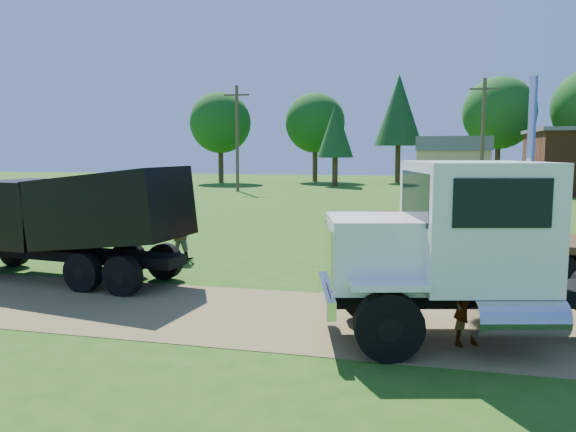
% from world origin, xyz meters
% --- Properties ---
extents(ground, '(140.00, 140.00, 0.00)m').
position_xyz_m(ground, '(0.00, 0.00, 0.00)').
color(ground, '#235412').
rests_on(ground, ground).
extents(dirt_track, '(120.00, 4.20, 0.01)m').
position_xyz_m(dirt_track, '(0.00, 0.00, 0.01)').
color(dirt_track, brown).
rests_on(dirt_track, ground).
extents(white_semi_tractor, '(8.21, 4.37, 4.85)m').
position_xyz_m(white_semi_tractor, '(2.72, -0.45, 1.66)').
color(white_semi_tractor, black).
rests_on(white_semi_tractor, ground).
extents(black_dump_truck, '(7.22, 2.85, 3.08)m').
position_xyz_m(black_dump_truck, '(-7.40, 1.94, 1.69)').
color(black_dump_truck, black).
rests_on(black_dump_truck, ground).
extents(orange_pickup, '(5.36, 3.84, 1.36)m').
position_xyz_m(orange_pickup, '(0.98, 8.94, 0.68)').
color(orange_pickup, '#C65C09').
rests_on(orange_pickup, ground).
extents(spectator_a, '(0.73, 0.66, 1.67)m').
position_xyz_m(spectator_a, '(2.54, -0.90, 0.83)').
color(spectator_a, '#999999').
rests_on(spectator_a, ground).
extents(spectator_b, '(0.83, 0.65, 1.70)m').
position_xyz_m(spectator_b, '(-5.80, 5.30, 0.85)').
color(spectator_b, '#999999').
rests_on(spectator_b, ground).
extents(tan_shed, '(6.20, 5.40, 4.70)m').
position_xyz_m(tan_shed, '(4.00, 40.00, 2.42)').
color(tan_shed, tan).
rests_on(tan_shed, ground).
extents(utility_poles, '(42.20, 0.28, 9.00)m').
position_xyz_m(utility_poles, '(6.00, 35.00, 4.71)').
color(utility_poles, '#493829').
rests_on(utility_poles, ground).
extents(tree_row, '(55.82, 14.12, 11.74)m').
position_xyz_m(tree_row, '(7.43, 50.65, 7.05)').
color(tree_row, '#372716').
rests_on(tree_row, ground).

